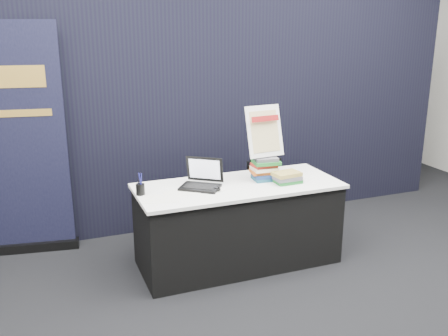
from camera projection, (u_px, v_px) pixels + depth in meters
floor at (264, 290)px, 4.10m from camera, size 8.00×8.00×0.00m
wall_back at (146, 49)px, 7.19m from camera, size 8.00×0.02×3.50m
drape_partition at (200, 114)px, 5.19m from camera, size 6.00×0.08×2.40m
display_table at (238, 224)px, 4.48m from camera, size 1.80×0.75×0.75m
laptop at (198, 181)px, 4.29m from camera, size 0.40×0.43×0.25m
mouse at (216, 189)px, 4.22m from camera, size 0.09×0.11×0.03m
brochure_left at (181, 192)px, 4.17m from camera, size 0.31×0.25×0.00m
brochure_mid at (161, 199)px, 4.02m from camera, size 0.33×0.27×0.00m
brochure_right at (206, 189)px, 4.26m from camera, size 0.29×0.21×0.00m
pen_cup at (140, 189)px, 4.10m from camera, size 0.08×0.08×0.09m
book_stack_tall at (265, 168)px, 4.49m from camera, size 0.23×0.19×0.21m
book_stack_short at (287, 177)px, 4.42m from camera, size 0.24×0.19×0.10m
info_sign at (265, 132)px, 4.42m from camera, size 0.36×0.18×0.47m
pullup_banner at (19, 155)px, 4.55m from camera, size 0.91×0.24×2.14m
stacking_chair at (270, 195)px, 4.96m from camera, size 0.47×0.48×0.84m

